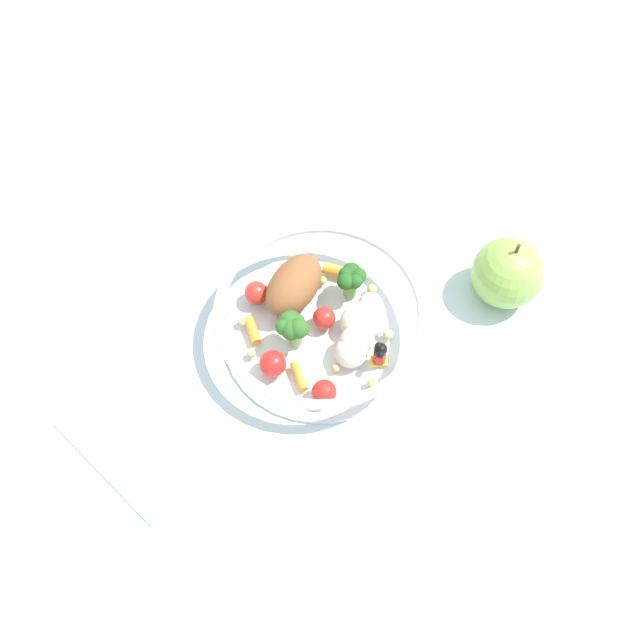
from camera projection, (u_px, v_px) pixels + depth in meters
The scene contains 4 objects.
ground_plane at pixel (304, 333), 0.77m from camera, with size 2.40×2.40×0.00m, color silver.
food_container at pixel (322, 318), 0.75m from camera, with size 0.22×0.22×0.06m.
loose_apple at pixel (508, 273), 0.76m from camera, with size 0.08×0.08×0.09m.
folded_napkin at pixel (147, 432), 0.71m from camera, with size 0.15×0.12×0.01m, color white.
Camera 1 is at (-0.18, 0.32, 0.68)m, focal length 40.51 mm.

